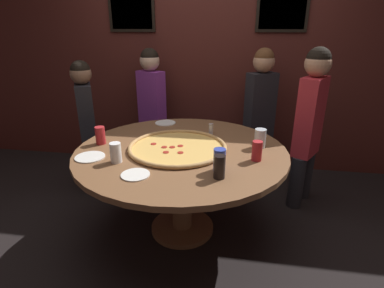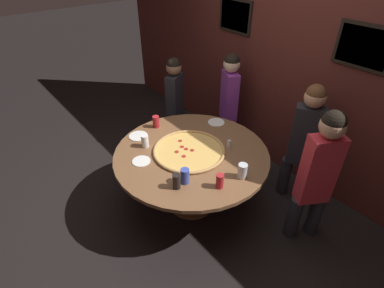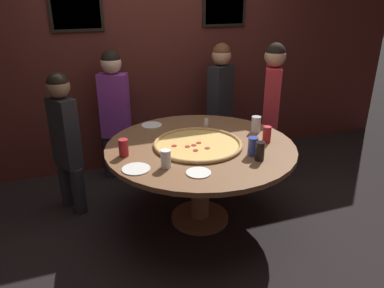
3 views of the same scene
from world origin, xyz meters
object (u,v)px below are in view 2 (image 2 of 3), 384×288
(white_plate_left_side, at_px, (138,136))
(diner_side_right, at_px, (175,99))
(drink_cup_near_left, at_px, (185,176))
(condiment_shaker, at_px, (229,144))
(dining_table, at_px, (191,162))
(diner_far_left, at_px, (318,172))
(drink_cup_by_shaker, at_px, (220,181))
(white_plate_far_back, at_px, (141,161))
(white_plate_beside_cup, at_px, (216,122))
(drink_cup_beside_pizza, at_px, (242,171))
(drink_cup_far_left, at_px, (145,141))
(drink_cup_far_right, at_px, (177,181))
(diner_far_right, at_px, (229,99))
(drink_cup_front_edge, at_px, (156,122))
(giant_pizza, at_px, (189,150))
(diner_side_left, at_px, (304,138))

(white_plate_left_side, distance_m, diner_side_right, 0.96)
(drink_cup_near_left, bearing_deg, condiment_shaker, 99.99)
(dining_table, bearing_deg, condiment_shaker, 61.24)
(diner_far_left, bearing_deg, diner_side_right, -58.40)
(drink_cup_by_shaker, height_order, white_plate_far_back, drink_cup_by_shaker)
(dining_table, relative_size, white_plate_left_side, 7.66)
(white_plate_beside_cup, bearing_deg, condiment_shaker, -28.89)
(dining_table, bearing_deg, drink_cup_beside_pizza, 11.50)
(drink_cup_far_left, bearing_deg, drink_cup_far_right, -9.70)
(diner_far_right, bearing_deg, drink_cup_near_left, 147.56)
(drink_cup_front_edge, distance_m, white_plate_far_back, 0.66)
(giant_pizza, height_order, diner_side_right, diner_side_right)
(drink_cup_far_right, xyz_separation_m, diner_far_right, (-0.86, 1.52, -0.02))
(drink_cup_near_left, xyz_separation_m, diner_far_right, (-0.85, 1.42, -0.02))
(dining_table, xyz_separation_m, giant_pizza, (-0.03, -0.01, 0.14))
(drink_cup_front_edge, relative_size, drink_cup_far_left, 1.00)
(drink_cup_far_right, distance_m, white_plate_far_back, 0.53)
(drink_cup_front_edge, bearing_deg, dining_table, -0.24)
(drink_cup_by_shaker, height_order, diner_side_left, diner_side_left)
(diner_far_left, height_order, diner_far_right, diner_far_left)
(drink_cup_near_left, height_order, drink_cup_by_shaker, drink_cup_near_left)
(dining_table, distance_m, white_plate_left_side, 0.68)
(drink_cup_front_edge, bearing_deg, diner_side_right, 125.87)
(diner_far_right, bearing_deg, drink_cup_far_right, 146.06)
(dining_table, xyz_separation_m, diner_side_left, (0.64, 1.04, 0.19))
(drink_cup_by_shaker, bearing_deg, diner_far_right, 131.98)
(drink_cup_near_left, bearing_deg, drink_cup_by_shaker, 39.34)
(drink_cup_by_shaker, height_order, drink_cup_beside_pizza, drink_cup_beside_pizza)
(drink_cup_near_left, bearing_deg, giant_pizza, 136.43)
(drink_cup_far_right, bearing_deg, diner_side_left, 77.77)
(drink_cup_by_shaker, xyz_separation_m, white_plate_left_side, (-1.16, -0.13, -0.07))
(white_plate_far_back, bearing_deg, condiment_shaker, 64.67)
(drink_cup_near_left, relative_size, white_plate_left_side, 0.71)
(drink_cup_far_right, height_order, drink_cup_by_shaker, drink_cup_far_right)
(diner_side_right, bearing_deg, diner_far_right, -74.74)
(diner_side_right, bearing_deg, condiment_shaker, -129.18)
(drink_cup_far_right, distance_m, diner_side_right, 1.72)
(dining_table, distance_m, white_plate_far_back, 0.54)
(drink_cup_far_left, distance_m, drink_cup_far_right, 0.72)
(giant_pizza, bearing_deg, drink_cup_far_right, -50.67)
(giant_pizza, distance_m, drink_cup_far_left, 0.48)
(drink_cup_by_shaker, relative_size, diner_side_left, 0.10)
(drink_cup_beside_pizza, xyz_separation_m, white_plate_beside_cup, (-0.86, 0.48, -0.07))
(giant_pizza, distance_m, white_plate_beside_cup, 0.66)
(drink_cup_front_edge, bearing_deg, giant_pizza, -1.07)
(white_plate_far_back, height_order, diner_far_right, diner_far_right)
(drink_cup_front_edge, height_order, diner_far_right, diner_far_right)
(giant_pizza, relative_size, drink_cup_far_right, 5.06)
(white_plate_beside_cup, xyz_separation_m, diner_far_left, (1.32, 0.01, 0.08))
(dining_table, distance_m, drink_cup_beside_pizza, 0.63)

